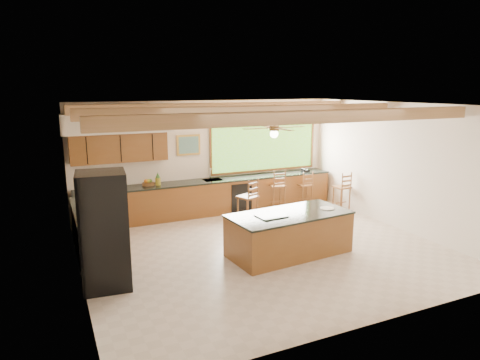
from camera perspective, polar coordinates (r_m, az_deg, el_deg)
name	(u,v)px	position (r m, az deg, el deg)	size (l,w,h in m)	color
ground	(263,249)	(9.14, 3.09, -9.17)	(7.20, 7.20, 0.00)	beige
room_shell	(243,141)	(9.08, 0.38, 5.16)	(7.27, 6.54, 3.02)	silver
counter_run	(188,203)	(10.91, -6.91, -3.09)	(7.12, 3.10, 1.25)	brown
island	(289,233)	(8.79, 6.56, -7.10)	(2.56, 1.37, 0.88)	brown
refrigerator	(104,231)	(7.51, -17.67, -6.46)	(0.85, 0.83, 2.00)	black
bar_stool_a	(249,198)	(10.40, 1.17, -2.41)	(0.55, 0.55, 1.19)	brown
bar_stool_b	(278,186)	(11.73, 5.11, -0.87)	(0.47, 0.47, 1.15)	brown
bar_stool_c	(306,186)	(12.21, 8.78, -0.78)	(0.39, 0.39, 1.03)	brown
bar_stool_d	(343,188)	(11.97, 13.61, -1.04)	(0.41, 0.41, 1.10)	brown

